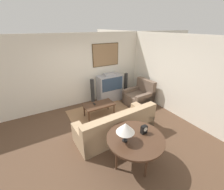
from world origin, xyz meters
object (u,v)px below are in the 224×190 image
at_px(mantel_clock, 144,130).
at_px(speaker_tower_right, 126,86).
at_px(couch, 116,126).
at_px(tv, 110,88).
at_px(armchair, 139,97).
at_px(console_table, 135,140).
at_px(table_lamp, 125,128).
at_px(coffee_table, 99,106).
at_px(speaker_tower_left, 93,93).

bearing_deg(mantel_clock, speaker_tower_right, 61.88).
relative_size(couch, mantel_clock, 12.17).
distance_m(couch, speaker_tower_right, 2.70).
height_order(tv, couch, tv).
bearing_deg(armchair, couch, -59.96).
xyz_separation_m(tv, console_table, (-1.10, -3.13, 0.13)).
height_order(console_table, speaker_tower_right, speaker_tower_right).
relative_size(armchair, mantel_clock, 5.19).
relative_size(couch, speaker_tower_right, 2.17).
bearing_deg(table_lamp, coffee_table, 78.84).
height_order(speaker_tower_left, speaker_tower_right, same).
distance_m(armchair, mantel_clock, 2.88).
height_order(table_lamp, speaker_tower_right, table_lamp).
bearing_deg(speaker_tower_right, console_table, -121.31).
distance_m(console_table, mantel_clock, 0.29).
xyz_separation_m(tv, coffee_table, (-0.93, -0.91, -0.15)).
bearing_deg(table_lamp, console_table, -6.54).
height_order(armchair, mantel_clock, armchair).
bearing_deg(table_lamp, speaker_tower_right, 55.11).
bearing_deg(speaker_tower_right, mantel_clock, -118.12).
distance_m(console_table, speaker_tower_left, 3.13).
bearing_deg(couch, coffee_table, -93.97).
bearing_deg(couch, console_table, 78.23).
relative_size(tv, table_lamp, 2.70).
xyz_separation_m(console_table, speaker_tower_left, (0.32, 3.10, -0.18)).
xyz_separation_m(armchair, table_lamp, (-2.24, -2.23, 0.78)).
xyz_separation_m(coffee_table, console_table, (-0.18, -2.23, 0.28)).
relative_size(tv, console_table, 0.96).
relative_size(tv, couch, 0.51).
bearing_deg(speaker_tower_right, tv, 177.94).
bearing_deg(table_lamp, couch, 67.60).
distance_m(table_lamp, mantel_clock, 0.55).
xyz_separation_m(armchair, speaker_tower_right, (-0.10, 0.84, 0.21)).
height_order(mantel_clock, speaker_tower_right, speaker_tower_right).
bearing_deg(table_lamp, mantel_clock, -0.14).
bearing_deg(coffee_table, tv, 44.41).
relative_size(armchair, console_table, 0.80).
distance_m(couch, mantel_clock, 1.15).
xyz_separation_m(armchair, mantel_clock, (-1.74, -2.24, 0.55)).
relative_size(couch, armchair, 2.35).
relative_size(armchair, table_lamp, 2.26).
bearing_deg(mantel_clock, tv, 74.54).
bearing_deg(speaker_tower_left, armchair, -26.76).
relative_size(armchair, speaker_tower_right, 0.93).
xyz_separation_m(tv, couch, (-0.94, -2.10, -0.26)).
distance_m(couch, coffee_table, 1.19).
xyz_separation_m(armchair, coffee_table, (-1.81, -0.04, 0.11)).
bearing_deg(tv, table_lamp, -113.65).
bearing_deg(tv, console_table, -109.39).
height_order(table_lamp, speaker_tower_left, table_lamp).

